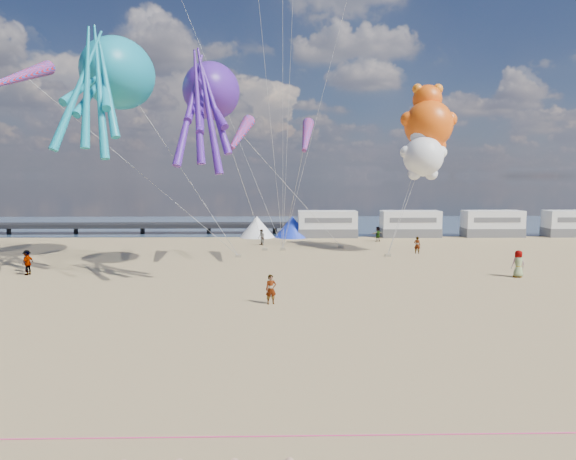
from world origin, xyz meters
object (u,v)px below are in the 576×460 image
Objects in this scene: windsock_mid at (241,134)px; beachgoer_4 at (378,234)px; standing_person at (271,289)px; kite_panda at (423,156)px; beachgoer_5 at (417,245)px; sandbag_d at (341,247)px; windsock_right at (306,136)px; motorhome_0 at (327,224)px; motorhome_1 at (410,224)px; beachgoer_2 at (27,261)px; sandbag_b at (265,249)px; sandbag_c at (388,255)px; kite_octopus_purple at (211,91)px; motorhome_2 at (492,224)px; tent_blue at (292,227)px; windsock_left at (24,75)px; motorhome_3 at (574,223)px; tent_white at (257,227)px; beachgoer_1 at (261,237)px; sandbag_e at (283,249)px; kite_octopus_teal at (118,74)px; kite_teddy_orange at (429,125)px; sandbag_a at (238,256)px; beachgoer_3 at (28,263)px; beachgoer_0 at (518,264)px.

beachgoer_4 is at bearing 58.08° from windsock_mid.
kite_panda is at bearing 40.08° from standing_person.
beachgoer_4 is 8.79m from beachgoer_5.
sandbag_d is 0.08× the size of kite_panda.
kite_panda is 11.80m from windsock_right.
motorhome_0 is at bearing -72.53° from beachgoer_4.
kite_panda is (-2.57, -13.59, 7.11)m from motorhome_1.
sandbag_b is (16.99, 10.50, -0.69)m from beachgoer_2.
beachgoer_2 is at bearing -153.41° from sandbag_d.
standing_person is 19.10m from sandbag_c.
kite_octopus_purple is (-4.29, 9.97, 12.10)m from standing_person.
kite_panda reaches higher than sandbag_d.
tent_blue is at bearing 180.00° from motorhome_2.
windsock_left is at bearing -150.01° from sandbag_b.
motorhome_3 is 36.50m from tent_white.
beachgoer_1 is 4.19m from sandbag_e.
kite_octopus_teal reaches higher than kite_teddy_orange.
sandbag_c is (11.14, -7.51, -0.69)m from beachgoer_1.
beachgoer_2 is 13.28m from windsock_left.
kite_panda is (15.98, 0.91, 8.50)m from sandbag_a.
windsock_left is at bearing -154.74° from motorhome_2.
sandbag_e is at bearing 108.33° from windsock_right.
beachgoer_2 is 0.27× the size of kite_panda.
windsock_mid is at bearing -111.36° from sandbag_e.
kite_panda is at bearing -102.13° from kite_teddy_orange.
sandbag_b is at bearing 159.66° from sandbag_c.
motorhome_1 reaches higher than sandbag_d.
beachgoer_1 is at bearing 80.23° from standing_person.
kite_teddy_orange is at bearing -47.08° from tent_blue.
beachgoer_3 is at bearing -131.00° from tent_blue.
tent_blue is 29.31m from beachgoer_3.
kite_octopus_purple is at bearing -133.78° from motorhome_1.
beachgoer_5 is 0.15× the size of kite_octopus_purple.
sandbag_b is at bearing 143.25° from beachgoer_3.
sandbag_d is at bearing -45.98° from tent_white.
tent_white is at bearing -15.33° from beachgoer_5.
kite_octopus_purple is (-10.84, -11.97, 12.79)m from sandbag_d.
sandbag_b is 13.13m from windsock_mid.
motorhome_2 is 0.91× the size of kite_teddy_orange.
sandbag_c is 1.00× the size of sandbag_e.
beachgoer_5 is 3.48m from sandbag_c.
motorhome_0 is 1.14× the size of windsock_mid.
windsock_right is at bearing 8.94° from windsock_mid.
motorhome_1 is 19.46m from sandbag_b.
motorhome_1 reaches higher than sandbag_a.
kite_teddy_orange is (12.82, -2.05, 11.30)m from sandbag_e.
sandbag_b is 23.95m from windsock_left.
beachgoer_0 is at bearing -75.55° from kite_panda.
kite_panda is at bearing -51.19° from tent_blue.
kite_octopus_teal reaches higher than beachgoer_4.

